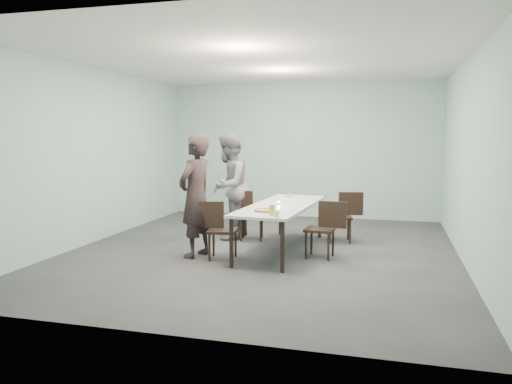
% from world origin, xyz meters
% --- Properties ---
extents(ground, '(7.00, 7.00, 0.00)m').
position_xyz_m(ground, '(0.00, 0.00, 0.00)').
color(ground, '#333335').
rests_on(ground, ground).
extents(room_shell, '(6.02, 7.02, 3.01)m').
position_xyz_m(room_shell, '(0.00, 0.00, 2.03)').
color(room_shell, '#9DC6BE').
rests_on(room_shell, ground).
extents(table, '(1.08, 2.66, 0.75)m').
position_xyz_m(table, '(0.28, 0.09, 0.69)').
color(table, white).
rests_on(table, ground).
extents(chair_near_left, '(0.64, 0.48, 0.87)m').
position_xyz_m(chair_near_left, '(-0.53, -0.67, 0.50)').
color(chair_near_left, black).
rests_on(chair_near_left, ground).
extents(chair_far_left, '(0.64, 0.49, 0.87)m').
position_xyz_m(chair_far_left, '(-0.48, 0.77, 0.50)').
color(chair_far_left, black).
rests_on(chair_far_left, ground).
extents(chair_near_right, '(0.63, 0.46, 0.87)m').
position_xyz_m(chair_near_right, '(1.02, -0.19, 0.50)').
color(chair_near_right, black).
rests_on(chair_near_right, ground).
extents(chair_far_right, '(0.64, 0.49, 0.87)m').
position_xyz_m(chair_far_right, '(1.19, 1.05, 0.50)').
color(chair_far_right, black).
rests_on(chair_far_right, ground).
extents(diner_near, '(0.60, 0.77, 1.86)m').
position_xyz_m(diner_near, '(-0.89, -0.61, 0.93)').
color(diner_near, black).
rests_on(diner_near, ground).
extents(diner_far, '(0.77, 0.96, 1.88)m').
position_xyz_m(diner_far, '(-0.83, 0.80, 0.94)').
color(diner_far, slate).
rests_on(diner_far, ground).
extents(pizza, '(0.34, 0.34, 0.04)m').
position_xyz_m(pizza, '(0.21, -0.71, 0.77)').
color(pizza, white).
rests_on(pizza, table).
extents(side_plate, '(0.18, 0.18, 0.01)m').
position_xyz_m(side_plate, '(0.31, -0.50, 0.76)').
color(side_plate, white).
rests_on(side_plate, table).
extents(beer_glass, '(0.08, 0.08, 0.15)m').
position_xyz_m(beer_glass, '(0.39, -1.01, 0.82)').
color(beer_glass, gold).
rests_on(beer_glass, table).
extents(water_tumbler, '(0.08, 0.08, 0.09)m').
position_xyz_m(water_tumbler, '(0.48, -1.13, 0.80)').
color(water_tumbler, silver).
rests_on(water_tumbler, table).
extents(tealight, '(0.06, 0.06, 0.05)m').
position_xyz_m(tealight, '(0.25, 0.04, 0.77)').
color(tealight, silver).
rests_on(tealight, table).
extents(amber_tumbler, '(0.07, 0.07, 0.08)m').
position_xyz_m(amber_tumbler, '(0.25, 0.87, 0.79)').
color(amber_tumbler, gold).
rests_on(amber_tumbler, table).
extents(menu, '(0.31, 0.24, 0.01)m').
position_xyz_m(menu, '(0.25, 0.84, 0.75)').
color(menu, silver).
rests_on(menu, table).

